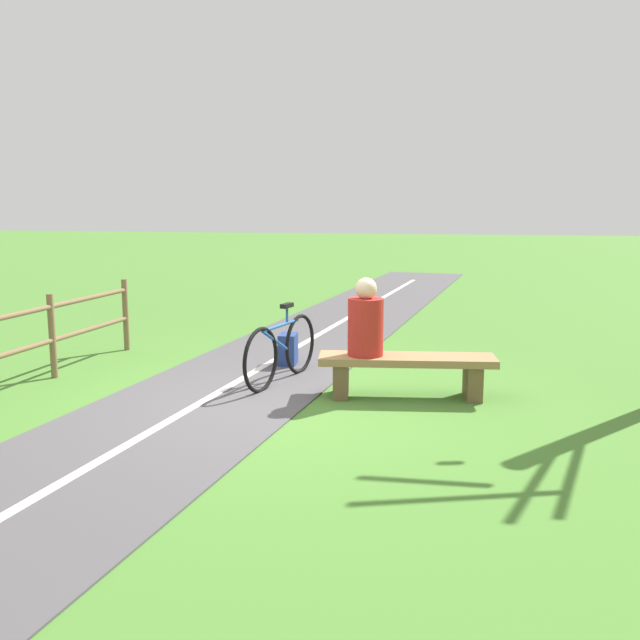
{
  "coord_description": "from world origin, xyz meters",
  "views": [
    {
      "loc": [
        -1.84,
        6.84,
        2.07
      ],
      "look_at": [
        -0.59,
        0.6,
        0.99
      ],
      "focal_mm": 39.15,
      "sensor_mm": 36.0,
      "label": 1
    }
  ],
  "objects_px": {
    "bicycle": "(281,350)",
    "backpack": "(288,350)",
    "bench": "(407,368)",
    "person_seated": "(366,322)"
  },
  "relations": [
    {
      "from": "bicycle",
      "to": "backpack",
      "type": "relative_size",
      "value": 4.04
    },
    {
      "from": "bench",
      "to": "person_seated",
      "type": "distance_m",
      "value": 0.66
    },
    {
      "from": "bench",
      "to": "backpack",
      "type": "distance_m",
      "value": 2.01
    },
    {
      "from": "bicycle",
      "to": "backpack",
      "type": "xyz_separation_m",
      "value": [
        0.14,
        -0.85,
        -0.18
      ]
    },
    {
      "from": "bench",
      "to": "person_seated",
      "type": "height_order",
      "value": "person_seated"
    },
    {
      "from": "bench",
      "to": "person_seated",
      "type": "xyz_separation_m",
      "value": [
        0.44,
        0.06,
        0.49
      ]
    },
    {
      "from": "backpack",
      "to": "bench",
      "type": "bearing_deg",
      "value": 143.49
    },
    {
      "from": "person_seated",
      "to": "backpack",
      "type": "relative_size",
      "value": 2.04
    },
    {
      "from": "person_seated",
      "to": "bicycle",
      "type": "height_order",
      "value": "person_seated"
    },
    {
      "from": "bicycle",
      "to": "backpack",
      "type": "height_order",
      "value": "bicycle"
    }
  ]
}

